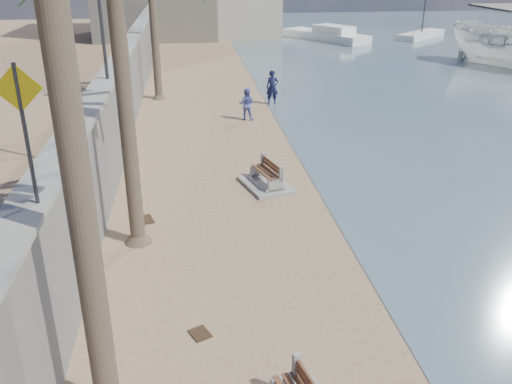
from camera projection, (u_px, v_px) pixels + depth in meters
seawall at (130, 83)px, 26.91m from camera, size 0.45×70.00×3.50m
wall_cap at (126, 46)px, 26.20m from camera, size 0.80×70.00×0.12m
bench_far at (266, 176)px, 19.19m from camera, size 1.95×2.41×0.88m
pedestrian_sign at (23, 116)px, 8.74m from camera, size 0.78×0.07×2.40m
person_a at (272, 85)px, 29.69m from camera, size 0.79×0.55×2.15m
person_b at (246, 102)px, 26.92m from camera, size 0.99×0.86×1.76m
yacht_far at (325, 37)px, 53.29m from camera, size 7.40×9.59×1.50m
sailboat_west at (421, 35)px, 54.86m from camera, size 6.62×6.30×9.08m
debris_c at (144, 220)px, 16.82m from camera, size 0.71×0.79×0.03m
debris_d at (200, 334)px, 11.73m from camera, size 0.54×0.59×0.03m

